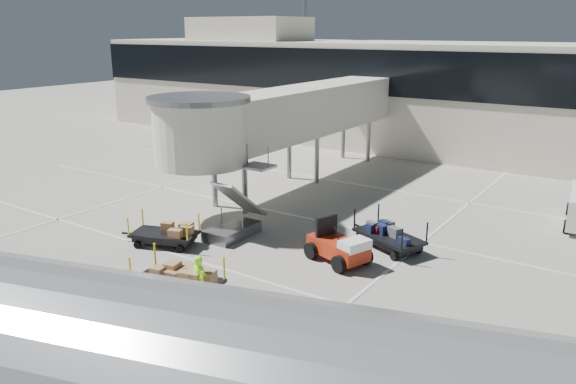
% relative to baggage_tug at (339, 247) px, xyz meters
% --- Properties ---
extents(ground, '(140.00, 140.00, 0.00)m').
position_rel_baggage_tug_xyz_m(ground, '(-3.99, -5.18, -0.62)').
color(ground, '#9C988C').
rests_on(ground, ground).
extents(lane_markings, '(40.00, 30.00, 0.02)m').
position_rel_baggage_tug_xyz_m(lane_markings, '(-4.66, 4.16, -0.61)').
color(lane_markings, silver).
rests_on(lane_markings, ground).
extents(terminal, '(64.00, 12.11, 15.20)m').
position_rel_baggage_tug_xyz_m(terminal, '(-4.34, 24.76, 3.49)').
color(terminal, beige).
rests_on(terminal, ground).
extents(jet_bridge, '(5.70, 20.40, 6.03)m').
position_rel_baggage_tug_xyz_m(jet_bridge, '(-7.96, 7.09, 3.66)').
color(jet_bridge, silver).
rests_on(jet_bridge, ground).
extents(baggage_tug, '(2.86, 2.35, 1.70)m').
position_rel_baggage_tug_xyz_m(baggage_tug, '(0.00, 0.00, 0.00)').
color(baggage_tug, '#9B230E').
rests_on(baggage_tug, ground).
extents(suitcase_cart, '(3.79, 2.62, 1.48)m').
position_rel_baggage_tug_xyz_m(suitcase_cart, '(1.05, 2.38, -0.08)').
color(suitcase_cart, black).
rests_on(suitcase_cart, ground).
extents(box_cart_near, '(3.87, 2.02, 1.48)m').
position_rel_baggage_tug_xyz_m(box_cart_near, '(-3.31, -5.76, -0.03)').
color(box_cart_near, black).
rests_on(box_cart_near, ground).
extents(box_cart_far, '(3.50, 2.27, 1.35)m').
position_rel_baggage_tug_xyz_m(box_cart_far, '(-7.12, -2.65, -0.12)').
color(box_cart_far, black).
rests_on(box_cart_far, ground).
extents(ground_worker, '(0.64, 0.44, 1.70)m').
position_rel_baggage_tug_xyz_m(ground_worker, '(-2.24, -5.77, 0.23)').
color(ground_worker, '#8DFF1A').
rests_on(ground_worker, ground).
extents(belt_loader, '(3.90, 1.90, 1.81)m').
position_rel_baggage_tug_xyz_m(belt_loader, '(-18.53, 17.63, 0.07)').
color(belt_loader, '#9B230E').
rests_on(belt_loader, ground).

